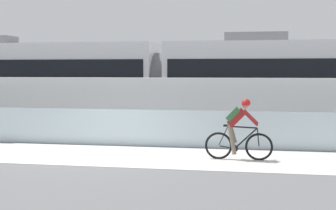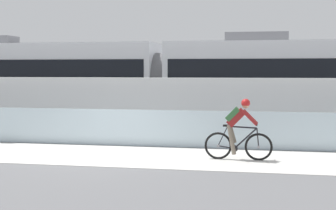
% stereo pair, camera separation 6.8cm
% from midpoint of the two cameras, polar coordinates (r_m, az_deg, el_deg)
% --- Properties ---
extents(ground_plane, '(200.00, 200.00, 0.00)m').
position_cam_midpoint_polar(ground_plane, '(13.86, -7.51, -5.76)').
color(ground_plane, slate).
extents(bike_path_deck, '(32.00, 3.20, 0.01)m').
position_cam_midpoint_polar(bike_path_deck, '(13.86, -7.51, -5.73)').
color(bike_path_deck, silver).
rests_on(bike_path_deck, ground).
extents(glass_parapet, '(32.00, 0.05, 1.13)m').
position_cam_midpoint_polar(glass_parapet, '(15.53, -5.38, -2.58)').
color(glass_parapet, silver).
rests_on(glass_parapet, ground).
extents(concrete_barrier_wall, '(32.00, 0.36, 2.09)m').
position_cam_midpoint_polar(concrete_barrier_wall, '(17.21, -3.72, -0.32)').
color(concrete_barrier_wall, white).
rests_on(concrete_barrier_wall, ground).
extents(tram_rail_near, '(32.00, 0.08, 0.01)m').
position_cam_midpoint_polar(tram_rail_near, '(19.71, -1.89, -2.80)').
color(tram_rail_near, '#595654').
rests_on(tram_rail_near, ground).
extents(tram_rail_far, '(32.00, 0.08, 0.01)m').
position_cam_midpoint_polar(tram_rail_far, '(21.11, -1.03, -2.34)').
color(tram_rail_far, '#595654').
rests_on(tram_rail_far, ground).
extents(tram, '(22.56, 2.54, 3.81)m').
position_cam_midpoint_polar(tram, '(20.22, -0.62, 2.74)').
color(tram, silver).
rests_on(tram, ground).
extents(cyclist_on_bike, '(1.77, 0.58, 1.61)m').
position_cam_midpoint_polar(cyclist_on_bike, '(13.06, 8.21, -2.82)').
color(cyclist_on_bike, black).
rests_on(cyclist_on_bike, ground).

